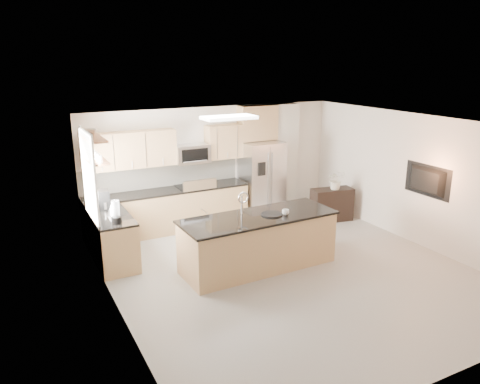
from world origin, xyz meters
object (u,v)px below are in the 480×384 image
island (258,242)px  coffee_maker (104,200)px  kettle (113,208)px  refrigerator (261,180)px  blender (116,214)px  cup (286,212)px  credenza (332,205)px  platter (272,214)px  flower_vase (336,175)px  bowl (88,131)px  range (195,206)px  microwave (192,154)px  television (424,181)px

island → coffee_maker: size_ratio=7.65×
kettle → coffee_maker: (-0.07, 0.39, 0.05)m
refrigerator → blender: 4.05m
cup → credenza: bearing=34.4°
cup → platter: cup is taller
island → coffee_maker: bearing=140.6°
cup → flower_vase: 2.78m
credenza → island: bearing=-143.2°
credenza → bowl: 5.58m
range → blender: bearing=-142.6°
island → coffee_maker: island is taller
microwave → cup: (0.65, -2.78, -0.61)m
television → kettle: bearing=70.0°
blender → kettle: (0.05, 0.48, -0.05)m
island → television: 3.48m
microwave → platter: (0.43, -2.67, -0.65)m
island → flower_vase: (2.78, 1.35, 0.61)m
platter → coffee_maker: bearing=144.1°
cup → coffee_maker: (-2.74, 1.94, 0.08)m
range → platter: size_ratio=3.02×
coffee_maker → bowl: size_ratio=0.94×
range → refrigerator: refrigerator is taller
blender → coffee_maker: bearing=91.3°
television → refrigerator: bearing=31.0°
refrigerator → credenza: bearing=-39.0°
kettle → bowl: bearing=114.2°
platter → kettle: (-2.45, 1.44, 0.06)m
refrigerator → cup: (-1.01, -2.61, 0.13)m
blender → television: size_ratio=0.37×
cup → television: television is taller
bowl → range: bearing=15.2°
range → bowl: size_ratio=2.88×
range → bowl: bearing=-164.8°
cup → range: bearing=103.7°
microwave → credenza: bearing=-22.3°
range → kettle: size_ratio=4.06×
coffee_maker → flower_vase: flower_vase is taller
blender → flower_vase: size_ratio=0.60×
microwave → blender: (-2.07, -1.71, -0.54)m
island → platter: island is taller
range → blender: size_ratio=2.83×
credenza → coffee_maker: (-5.03, 0.36, 0.72)m
refrigerator → blender: bearing=-157.6°
television → coffee_maker: bearing=66.8°
range → microwave: bearing=90.0°
flower_vase → television: (0.54, -1.98, 0.25)m
blender → platter: bearing=-21.0°
island → platter: (0.24, -0.06, 0.49)m
microwave → coffee_maker: bearing=-158.1°
bowl → flower_vase: (5.22, -0.53, -1.29)m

